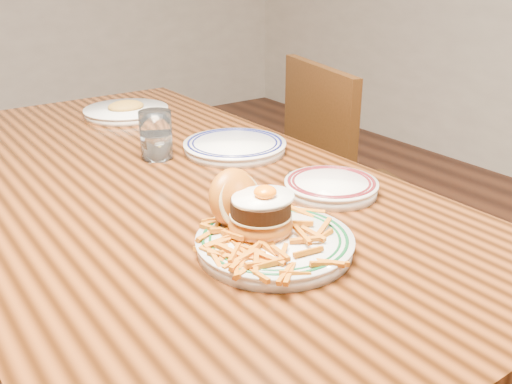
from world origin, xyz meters
TOP-DOWN VIEW (x-y plane):
  - table at (0.00, 0.00)m, footprint 0.85×1.60m
  - chair_right at (0.75, 0.16)m, footprint 0.51×0.51m
  - main_plate at (0.01, -0.39)m, footprint 0.26×0.27m
  - side_plate at (0.25, -0.28)m, footprint 0.19×0.19m
  - rear_plate at (0.24, 0.05)m, footprint 0.25×0.25m
  - water_glass at (0.06, 0.12)m, footprint 0.08×0.08m
  - far_plate at (0.16, 0.51)m, footprint 0.25×0.25m

SIDE VIEW (x-z plane):
  - chair_right at x=0.75m, z-range 0.03..0.93m
  - table at x=0.00m, z-range 0.29..1.04m
  - far_plate at x=0.16m, z-range 0.74..0.79m
  - rear_plate at x=0.24m, z-range 0.75..0.78m
  - side_plate at x=0.25m, z-range 0.75..0.78m
  - main_plate at x=0.01m, z-range 0.72..0.85m
  - water_glass at x=0.06m, z-range 0.74..0.86m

